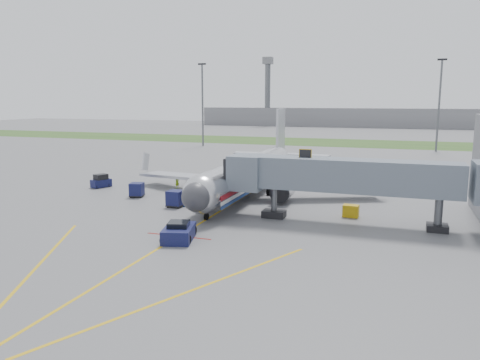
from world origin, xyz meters
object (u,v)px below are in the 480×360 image
(baggage_tug, at_px, (101,181))
(belt_loader, at_px, (232,187))
(ramp_worker, at_px, (177,182))
(pushback_tug, at_px, (179,232))
(airliner, at_px, (249,173))

(baggage_tug, bearing_deg, belt_loader, 9.59)
(ramp_worker, bearing_deg, pushback_tug, -124.37)
(airliner, xyz_separation_m, ramp_worker, (-10.07, 0.58, -1.85))
(airliner, relative_size, pushback_tug, 8.43)
(belt_loader, bearing_deg, pushback_tug, -81.88)
(airliner, distance_m, ramp_worker, 10.26)
(airliner, xyz_separation_m, pushback_tug, (0.51, -20.23, -1.99))
(baggage_tug, distance_m, belt_loader, 17.72)
(baggage_tug, relative_size, ramp_worker, 1.78)
(pushback_tug, bearing_deg, baggage_tug, 138.56)
(belt_loader, height_order, ramp_worker, belt_loader)
(baggage_tug, height_order, ramp_worker, baggage_tug)
(baggage_tug, bearing_deg, ramp_worker, 15.48)
(airliner, height_order, belt_loader, airliner)
(airliner, bearing_deg, belt_loader, 162.32)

